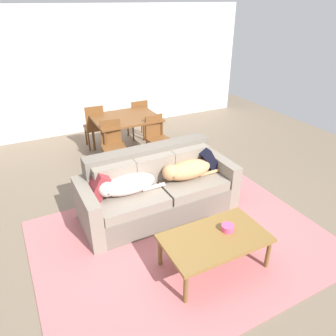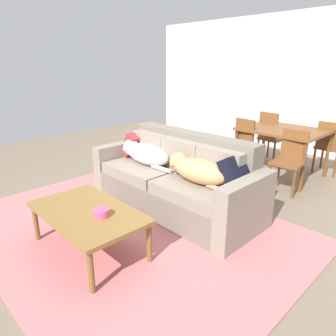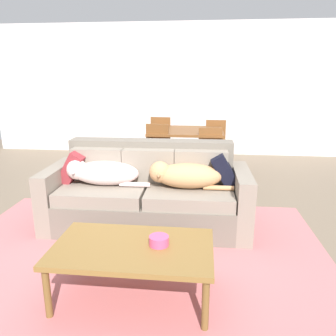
% 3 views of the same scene
% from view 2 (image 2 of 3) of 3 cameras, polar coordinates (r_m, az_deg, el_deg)
% --- Properties ---
extents(ground_plane, '(10.00, 10.00, 0.00)m').
position_cam_2_polar(ground_plane, '(3.85, -2.17, -8.17)').
color(ground_plane, '#746451').
extents(back_partition, '(8.00, 0.12, 2.70)m').
position_cam_2_polar(back_partition, '(6.78, 24.69, 13.83)').
color(back_partition, silver).
rests_on(back_partition, ground).
extents(area_rug, '(3.68, 2.82, 0.01)m').
position_cam_2_polar(area_rug, '(3.54, -7.37, -10.76)').
color(area_rug, '#BE696B').
rests_on(area_rug, ground).
extents(couch, '(2.23, 0.92, 0.93)m').
position_cam_2_polar(couch, '(3.85, 1.63, -2.30)').
color(couch, '#6B6257').
rests_on(couch, ground).
extents(dog_on_left_cushion, '(0.92, 0.34, 0.28)m').
position_cam_2_polar(dog_on_left_cushion, '(4.05, -4.35, 2.73)').
color(dog_on_left_cushion, beige).
rests_on(dog_on_left_cushion, couch).
extents(dog_on_right_cushion, '(0.90, 0.36, 0.29)m').
position_cam_2_polar(dog_on_right_cushion, '(3.43, 5.31, -0.32)').
color(dog_on_right_cushion, tan).
rests_on(dog_on_right_cushion, couch).
extents(throw_pillow_by_left_arm, '(0.32, 0.37, 0.39)m').
position_cam_2_polar(throw_pillow_by_left_arm, '(4.38, -5.81, 4.30)').
color(throw_pillow_by_left_arm, maroon).
rests_on(throw_pillow_by_left_arm, couch).
extents(throw_pillow_by_right_arm, '(0.32, 0.38, 0.40)m').
position_cam_2_polar(throw_pillow_by_right_arm, '(3.29, 12.91, -0.95)').
color(throw_pillow_by_right_arm, black).
rests_on(throw_pillow_by_right_arm, couch).
extents(coffee_table, '(1.19, 0.70, 0.43)m').
position_cam_2_polar(coffee_table, '(3.04, -14.66, -8.34)').
color(coffee_table, brown).
rests_on(coffee_table, ground).
extents(bowl_on_coffee_table, '(0.15, 0.15, 0.07)m').
position_cam_2_polar(bowl_on_coffee_table, '(2.87, -12.25, -8.10)').
color(bowl_on_coffee_table, '#EA4C7F').
rests_on(bowl_on_coffee_table, coffee_table).
extents(dining_table, '(1.22, 0.99, 0.77)m').
position_cam_2_polar(dining_table, '(5.23, 20.49, 6.06)').
color(dining_table, brown).
rests_on(dining_table, ground).
extents(dining_chair_near_left, '(0.44, 0.44, 0.92)m').
position_cam_2_polar(dining_chair_near_left, '(5.04, 13.03, 4.18)').
color(dining_chair_near_left, brown).
rests_on(dining_chair_near_left, ground).
extents(dining_chair_near_right, '(0.44, 0.44, 0.87)m').
position_cam_2_polar(dining_chair_near_right, '(4.63, 21.63, 1.73)').
color(dining_chair_near_right, brown).
rests_on(dining_chair_near_right, ground).
extents(dining_chair_far_left, '(0.43, 0.43, 0.92)m').
position_cam_2_polar(dining_chair_far_left, '(5.95, 18.40, 5.80)').
color(dining_chair_far_left, brown).
rests_on(dining_chair_far_left, ground).
extents(dining_chair_far_right, '(0.40, 0.40, 0.87)m').
position_cam_2_polar(dining_chair_far_right, '(5.67, 27.71, 3.79)').
color(dining_chair_far_right, brown).
rests_on(dining_chair_far_right, ground).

